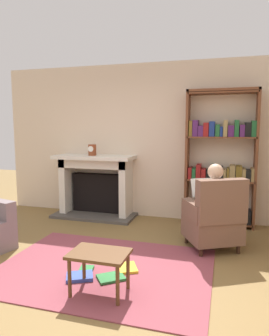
{
  "coord_description": "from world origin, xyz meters",
  "views": [
    {
      "loc": [
        1.28,
        -2.82,
        1.6
      ],
      "look_at": [
        0.1,
        1.2,
        1.05
      ],
      "focal_mm": 33.17,
      "sensor_mm": 36.0,
      "label": 1
    }
  ],
  "objects_px": {
    "armchair_reading": "(214,219)",
    "bookshelf": "(221,162)",
    "fireplace": "(96,184)",
    "seated_reader": "(211,202)",
    "side_table": "(99,259)",
    "mantel_clock": "(92,150)"
  },
  "relations": [
    {
      "from": "armchair_reading",
      "to": "bookshelf",
      "type": "bearing_deg",
      "value": -120.4
    },
    {
      "from": "fireplace",
      "to": "seated_reader",
      "type": "xyz_separation_m",
      "value": [
        2.07,
        -0.98,
        0.04
      ]
    },
    {
      "from": "armchair_reading",
      "to": "side_table",
      "type": "bearing_deg",
      "value": 26.22
    },
    {
      "from": "fireplace",
      "to": "side_table",
      "type": "distance_m",
      "value": 2.75
    },
    {
      "from": "bookshelf",
      "to": "side_table",
      "type": "height_order",
      "value": "bookshelf"
    },
    {
      "from": "fireplace",
      "to": "seated_reader",
      "type": "bearing_deg",
      "value": -25.33
    },
    {
      "from": "bookshelf",
      "to": "armchair_reading",
      "type": "distance_m",
      "value": 1.28
    },
    {
      "from": "mantel_clock",
      "to": "side_table",
      "type": "bearing_deg",
      "value": -64.84
    },
    {
      "from": "bookshelf",
      "to": "side_table",
      "type": "distance_m",
      "value": 2.84
    },
    {
      "from": "armchair_reading",
      "to": "seated_reader",
      "type": "xyz_separation_m",
      "value": [
        -0.06,
        0.1,
        0.2
      ]
    },
    {
      "from": "mantel_clock",
      "to": "bookshelf",
      "type": "height_order",
      "value": "bookshelf"
    },
    {
      "from": "mantel_clock",
      "to": "seated_reader",
      "type": "relative_size",
      "value": 0.17
    },
    {
      "from": "bookshelf",
      "to": "side_table",
      "type": "bearing_deg",
      "value": -112.63
    },
    {
      "from": "armchair_reading",
      "to": "side_table",
      "type": "height_order",
      "value": "armchair_reading"
    },
    {
      "from": "seated_reader",
      "to": "side_table",
      "type": "xyz_separation_m",
      "value": [
        -0.96,
        -1.53,
        -0.27
      ]
    },
    {
      "from": "side_table",
      "to": "seated_reader",
      "type": "bearing_deg",
      "value": 57.81
    },
    {
      "from": "bookshelf",
      "to": "armchair_reading",
      "type": "xyz_separation_m",
      "value": [
        -0.04,
        -1.12,
        -0.62
      ]
    },
    {
      "from": "side_table",
      "to": "mantel_clock",
      "type": "bearing_deg",
      "value": 115.16
    },
    {
      "from": "mantel_clock",
      "to": "side_table",
      "type": "distance_m",
      "value": 2.79
    },
    {
      "from": "fireplace",
      "to": "seated_reader",
      "type": "distance_m",
      "value": 2.29
    },
    {
      "from": "bookshelf",
      "to": "mantel_clock",
      "type": "bearing_deg",
      "value": -176.45
    },
    {
      "from": "bookshelf",
      "to": "seated_reader",
      "type": "height_order",
      "value": "bookshelf"
    }
  ]
}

